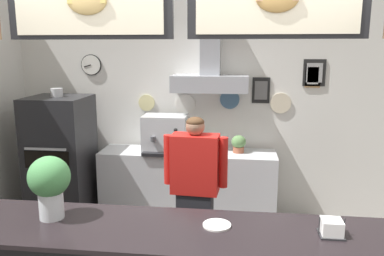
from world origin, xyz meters
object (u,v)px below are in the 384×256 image
napkin_holder (332,228)px  basil_vase (50,184)px  condiment_plate (217,225)px  potted_rosemary (239,143)px  pizza_oven (61,162)px  espresso_machine (165,134)px  shop_worker (195,195)px  potted_thyme (205,143)px

napkin_holder → basil_vase: bearing=179.1°
basil_vase → condiment_plate: 1.12m
potted_rosemary → condiment_plate: (-0.12, -2.32, 0.03)m
pizza_oven → condiment_plate: bearing=-45.5°
pizza_oven → espresso_machine: (1.26, 0.21, 0.34)m
pizza_oven → napkin_holder: pizza_oven is taller
shop_worker → basil_vase: size_ratio=3.71×
shop_worker → condiment_plate: 1.13m
pizza_oven → potted_rosemary: (2.15, 0.27, 0.23)m
condiment_plate → shop_worker: bearing=103.6°
espresso_machine → potted_rosemary: espresso_machine is taller
potted_thyme → napkin_holder: bearing=-67.3°
potted_thyme → basil_vase: basil_vase is taller
pizza_oven → potted_thyme: 1.77m
basil_vase → condiment_plate: basil_vase is taller
potted_rosemary → basil_vase: bearing=-117.6°
espresso_machine → potted_thyme: bearing=3.3°
pizza_oven → basil_vase: 2.32m
condiment_plate → potted_thyme: bearing=97.0°
pizza_oven → potted_rosemary: 2.17m
espresso_machine → potted_thyme: size_ratio=2.43×
pizza_oven → napkin_holder: size_ratio=11.16×
pizza_oven → potted_thyme: (1.74, 0.23, 0.23)m
pizza_oven → potted_rosemary: size_ratio=7.99×
potted_rosemary → napkin_holder: 2.43m
shop_worker → potted_thyme: bearing=-85.1°
espresso_machine → potted_thyme: 0.49m
espresso_machine → potted_rosemary: 0.90m
pizza_oven → shop_worker: 2.01m
espresso_machine → pizza_oven: bearing=-170.7°
espresso_machine → potted_thyme: espresso_machine is taller
shop_worker → napkin_holder: (0.95, -1.12, 0.27)m
shop_worker → basil_vase: (-0.84, -1.09, 0.46)m
espresso_machine → potted_rosemary: (0.89, 0.06, -0.11)m
espresso_machine → condiment_plate: espresso_machine is taller
potted_thyme → napkin_holder: size_ratio=1.43×
espresso_machine → basil_vase: size_ratio=1.25×
basil_vase → potted_rosemary: bearing=62.4°
espresso_machine → basil_vase: 2.30m
potted_thyme → condiment_plate: bearing=-83.0°
espresso_machine → shop_worker: bearing=-66.9°
shop_worker → potted_thyme: shop_worker is taller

